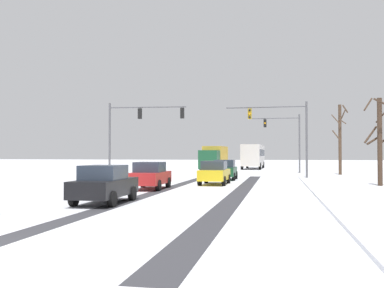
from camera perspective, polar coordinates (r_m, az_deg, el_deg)
The scene contains 14 objects.
wheel_track_left_lane at distance 24.11m, azimuth 6.26°, elevation -6.27°, with size 0.95×34.64×0.01m, color #38383D.
wheel_track_right_lane at distance 24.90m, azimuth -4.24°, elevation -6.12°, with size 0.82×34.64×0.01m, color #38383D.
sidewalk_kerb_right at distance 22.78m, azimuth 20.77°, elevation -6.35°, with size 4.00×34.64×0.12m, color white.
traffic_signal_far_right at distance 49.74m, azimuth 12.13°, elevation 1.36°, with size 5.45×0.38×6.50m.
traffic_signal_near_left at distance 37.84m, azimuth -7.26°, elevation 2.61°, with size 6.76×0.73×6.50m.
traffic_signal_near_right at distance 37.80m, azimuth 11.78°, elevation 2.33°, with size 6.84×0.38×6.50m.
car_dark_green_lead at distance 35.84m, azimuth 4.31°, elevation -3.35°, with size 1.89×4.13×1.62m.
car_yellow_cab_second at distance 30.20m, azimuth 2.94°, elevation -3.73°, with size 1.87×4.12×1.62m.
car_red_third at distance 26.30m, azimuth -5.47°, elevation -4.09°, with size 1.92×4.14×1.62m.
car_black_fourth at distance 18.99m, azimuth -11.33°, elevation -5.14°, with size 1.88×4.12×1.62m.
bus_oncoming at distance 62.92m, azimuth 7.98°, elevation -1.40°, with size 2.92×11.07×3.38m.
box_truck_delivery at distance 51.85m, azimuth 2.88°, elevation -1.82°, with size 2.57×7.50×3.02m.
bare_tree_sidewalk_mid at distance 31.48m, azimuth 23.22°, elevation 0.75°, with size 2.06×2.08×5.94m.
bare_tree_sidewalk_far at distance 47.06m, azimuth 18.71°, elevation 0.82°, with size 1.70×1.46×7.14m.
Camera 1 is at (5.90, -8.19, 2.09)m, focal length 40.98 mm.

